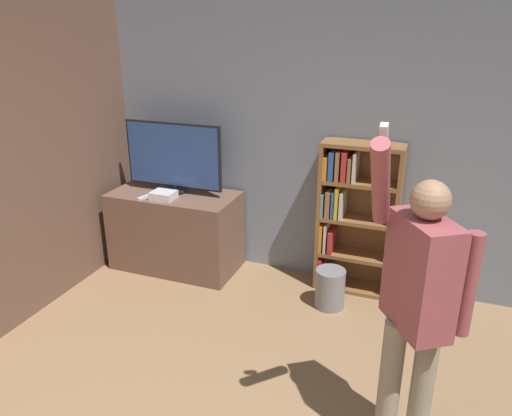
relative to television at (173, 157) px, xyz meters
name	(u,v)px	position (x,y,z in m)	size (l,w,h in m)	color
wall_back	(349,145)	(1.64, 0.33, 0.19)	(6.72, 0.09, 2.70)	gray
wall_side_brick	(13,163)	(-0.76, -1.22, 0.19)	(0.06, 4.64, 2.70)	brown
tv_ledge	(176,230)	(0.00, -0.04, -0.76)	(1.26, 0.63, 0.80)	brown
television	(173,157)	(0.00, 0.00, 0.00)	(1.01, 0.22, 0.70)	black
game_console	(163,195)	(-0.01, -0.21, -0.33)	(0.22, 0.19, 0.07)	white
remote_loose	(143,197)	(-0.20, -0.27, -0.35)	(0.07, 0.14, 0.02)	white
bookshelf	(351,216)	(1.74, 0.15, -0.42)	(0.72, 0.28, 1.43)	brown
person	(417,298)	(2.41, -1.63, -0.14)	(0.56, 0.56, 2.00)	gray
waste_bin	(330,288)	(1.66, -0.25, -0.98)	(0.27, 0.27, 0.36)	gray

